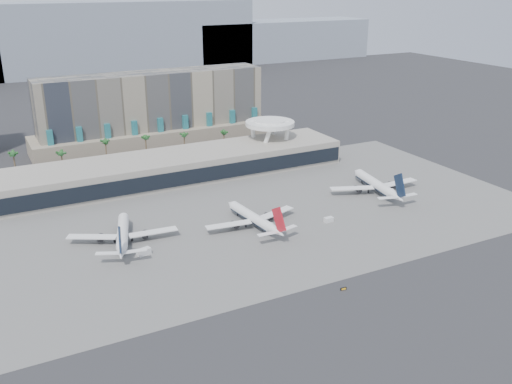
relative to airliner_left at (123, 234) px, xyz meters
name	(u,v)px	position (x,y,z in m)	size (l,w,h in m)	color
ground	(292,276)	(42.68, -50.33, -3.65)	(900.00, 900.00, 0.00)	#232326
apron_pad	(223,217)	(42.68, 4.67, -3.62)	(260.00, 130.00, 0.06)	#5B5B59
mountain_ridge	(80,43)	(70.55, 419.67, 26.23)	(680.00, 60.00, 70.00)	gray
hotel	(154,116)	(52.68, 124.08, 13.15)	(140.00, 30.00, 42.00)	gray
terminal	(177,166)	(42.68, 59.51, 2.86)	(170.00, 32.50, 14.50)	#B0A79A
saucer_structure	(270,126)	(97.68, 65.67, 14.80)	(26.00, 26.00, 21.89)	white
palm_row	(166,139)	(49.68, 94.67, 6.84)	(157.80, 2.80, 13.10)	brown
airliner_left	(123,234)	(0.00, 0.00, 0.00)	(39.45, 40.87, 14.49)	white
airliner_centre	(254,218)	(49.75, -8.90, -0.05)	(40.03, 41.36, 14.28)	white
airliner_right	(376,185)	(116.65, -1.05, 0.27)	(43.23, 44.83, 15.56)	white
service_vehicle_a	(144,252)	(3.85, -13.20, -2.46)	(4.87, 2.38, 2.38)	silver
service_vehicle_b	(329,220)	(78.57, -18.93, -2.70)	(3.70, 2.12, 1.91)	silver
taxiway_sign	(343,289)	(52.39, -65.75, -3.19)	(2.07, 0.56, 0.93)	black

